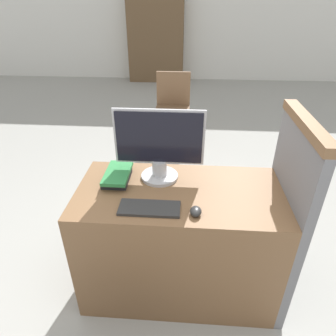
{
  "coord_description": "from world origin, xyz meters",
  "views": [
    {
      "loc": [
        0.04,
        -1.11,
        1.76
      ],
      "look_at": [
        -0.06,
        0.28,
        0.94
      ],
      "focal_mm": 32.0,
      "sensor_mm": 36.0,
      "label": 1
    }
  ],
  "objects_px": {
    "far_chair": "(173,104)",
    "book_stack": "(117,176)",
    "monitor": "(159,146)",
    "mouse": "(196,211)",
    "keyboard": "(150,208)"
  },
  "relations": [
    {
      "from": "far_chair",
      "to": "book_stack",
      "type": "bearing_deg",
      "value": -86.47
    },
    {
      "from": "keyboard",
      "to": "far_chair",
      "type": "distance_m",
      "value": 2.56
    },
    {
      "from": "far_chair",
      "to": "mouse",
      "type": "bearing_deg",
      "value": -75.42
    },
    {
      "from": "mouse",
      "to": "book_stack",
      "type": "xyz_separation_m",
      "value": [
        -0.47,
        0.29,
        0.01
      ]
    },
    {
      "from": "keyboard",
      "to": "book_stack",
      "type": "distance_m",
      "value": 0.35
    },
    {
      "from": "mouse",
      "to": "book_stack",
      "type": "distance_m",
      "value": 0.55
    },
    {
      "from": "book_stack",
      "to": "far_chair",
      "type": "relative_size",
      "value": 0.31
    },
    {
      "from": "monitor",
      "to": "book_stack",
      "type": "distance_m",
      "value": 0.32
    },
    {
      "from": "keyboard",
      "to": "far_chair",
      "type": "xyz_separation_m",
      "value": [
        -0.02,
        2.54,
        -0.28
      ]
    },
    {
      "from": "book_stack",
      "to": "far_chair",
      "type": "distance_m",
      "value": 2.31
    },
    {
      "from": "keyboard",
      "to": "monitor",
      "type": "bearing_deg",
      "value": 85.85
    },
    {
      "from": "monitor",
      "to": "far_chair",
      "type": "distance_m",
      "value": 2.28
    },
    {
      "from": "keyboard",
      "to": "mouse",
      "type": "xyz_separation_m",
      "value": [
        0.24,
        -0.02,
        0.01
      ]
    },
    {
      "from": "book_stack",
      "to": "keyboard",
      "type": "bearing_deg",
      "value": -49.32
    },
    {
      "from": "keyboard",
      "to": "book_stack",
      "type": "bearing_deg",
      "value": 130.68
    }
  ]
}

